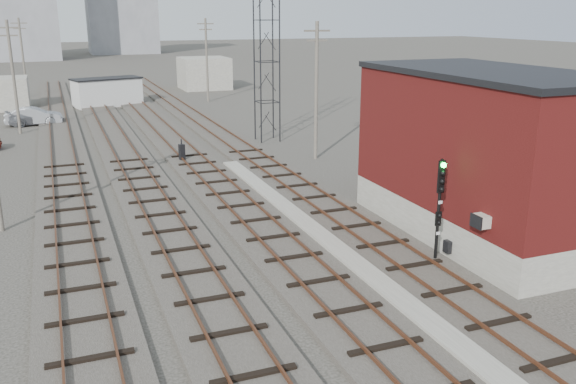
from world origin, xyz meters
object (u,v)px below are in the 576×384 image
switch_stand (182,152)px  car_grey (35,117)px  signal_mast (440,203)px  car_silver (34,116)px  site_trailer (107,92)px

switch_stand → car_grey: bearing=100.2°
car_grey → signal_mast: bearing=-170.4°
signal_mast → car_silver: bearing=111.2°
switch_stand → site_trailer: site_trailer is taller
switch_stand → car_silver: same height
switch_stand → car_grey: (-9.18, 18.83, -0.00)m
site_trailer → car_grey: site_trailer is taller
site_trailer → car_grey: (-7.07, -9.59, -0.81)m
car_grey → car_silver: bearing=125.1°
switch_stand → car_grey: size_ratio=0.31×
site_trailer → car_silver: bearing=-141.7°
signal_mast → car_silver: signal_mast is taller
signal_mast → car_grey: signal_mast is taller
switch_stand → site_trailer: size_ratio=0.19×
car_silver → signal_mast: bearing=-156.2°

